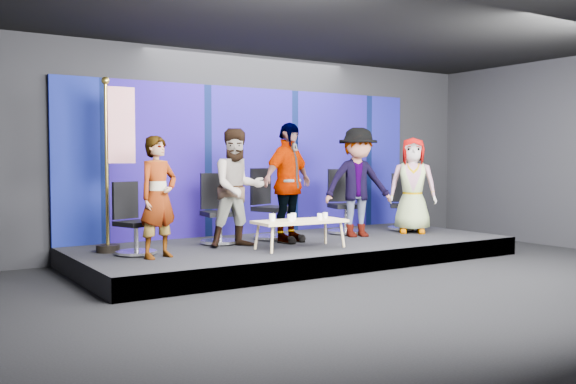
% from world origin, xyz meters
% --- Properties ---
extents(ground, '(10.00, 10.00, 0.00)m').
position_xyz_m(ground, '(0.00, 0.00, 0.00)').
color(ground, black).
rests_on(ground, ground).
extents(room_walls, '(10.02, 8.02, 3.51)m').
position_xyz_m(room_walls, '(0.00, 0.00, 2.43)').
color(room_walls, black).
rests_on(room_walls, ground).
extents(riser, '(7.00, 3.00, 0.30)m').
position_xyz_m(riser, '(0.00, 2.50, 0.15)').
color(riser, black).
rests_on(riser, ground).
extents(backdrop, '(7.00, 0.08, 2.60)m').
position_xyz_m(backdrop, '(0.00, 3.95, 1.60)').
color(backdrop, navy).
rests_on(backdrop, riser).
extents(chair_a, '(0.73, 0.73, 1.02)m').
position_xyz_m(chair_a, '(-2.69, 2.58, 0.64)').
color(chair_a, silver).
rests_on(chair_a, riser).
extents(panelist_a, '(0.70, 0.57, 1.65)m').
position_xyz_m(panelist_a, '(-2.50, 2.11, 1.13)').
color(panelist_a, black).
rests_on(panelist_a, riser).
extents(chair_b, '(0.70, 0.70, 1.11)m').
position_xyz_m(chair_b, '(-1.17, 2.98, 0.67)').
color(chair_b, silver).
rests_on(chair_b, riser).
extents(panelist_b, '(0.95, 0.78, 1.80)m').
position_xyz_m(panelist_b, '(-1.09, 2.48, 1.20)').
color(panelist_b, black).
rests_on(panelist_b, riser).
extents(chair_c, '(0.86, 0.86, 1.18)m').
position_xyz_m(chair_c, '(-0.19, 3.02, 0.69)').
color(chair_c, silver).
rests_on(chair_c, riser).
extents(panelist_c, '(1.22, 0.83, 1.92)m').
position_xyz_m(panelist_c, '(-0.17, 2.51, 1.26)').
color(panelist_c, black).
rests_on(panelist_c, riser).
extents(chair_d, '(0.80, 0.80, 1.15)m').
position_xyz_m(chair_d, '(1.36, 3.00, 0.68)').
color(chair_d, silver).
rests_on(chair_d, riser).
extents(panelist_d, '(1.35, 0.99, 1.87)m').
position_xyz_m(panelist_d, '(1.25, 2.50, 1.24)').
color(panelist_d, black).
rests_on(panelist_d, riser).
extents(chair_e, '(0.84, 0.84, 1.06)m').
position_xyz_m(chair_e, '(2.64, 2.87, 0.65)').
color(chair_e, silver).
rests_on(chair_e, riser).
extents(panelist_e, '(1.00, 0.96, 1.72)m').
position_xyz_m(panelist_e, '(2.44, 2.41, 1.16)').
color(panelist_e, black).
rests_on(panelist_e, riser).
extents(coffee_table, '(1.41, 0.64, 0.43)m').
position_xyz_m(coffee_table, '(-0.39, 1.83, 0.69)').
color(coffee_table, tan).
rests_on(coffee_table, riser).
extents(mug_a, '(0.09, 0.09, 0.11)m').
position_xyz_m(mug_a, '(-0.83, 1.91, 0.78)').
color(mug_a, white).
rests_on(mug_a, coffee_table).
extents(mug_b, '(0.09, 0.09, 0.11)m').
position_xyz_m(mug_b, '(-0.63, 1.71, 0.78)').
color(mug_b, white).
rests_on(mug_b, coffee_table).
extents(mug_c, '(0.08, 0.08, 0.10)m').
position_xyz_m(mug_c, '(-0.43, 1.95, 0.78)').
color(mug_c, white).
rests_on(mug_c, coffee_table).
extents(mug_d, '(0.08, 0.08, 0.09)m').
position_xyz_m(mug_d, '(-0.10, 1.73, 0.77)').
color(mug_d, white).
rests_on(mug_d, coffee_table).
extents(mug_e, '(0.08, 0.08, 0.09)m').
position_xyz_m(mug_e, '(0.10, 1.86, 0.77)').
color(mug_e, white).
rests_on(mug_e, coffee_table).
extents(flag_stand, '(0.57, 0.33, 2.51)m').
position_xyz_m(flag_stand, '(-2.79, 3.01, 1.63)').
color(flag_stand, black).
rests_on(flag_stand, riser).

